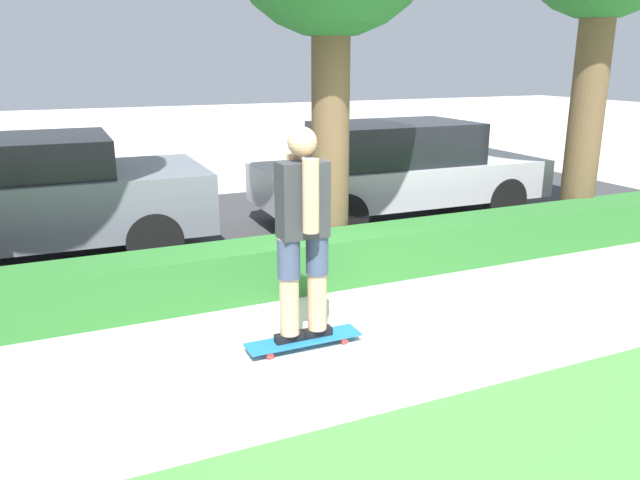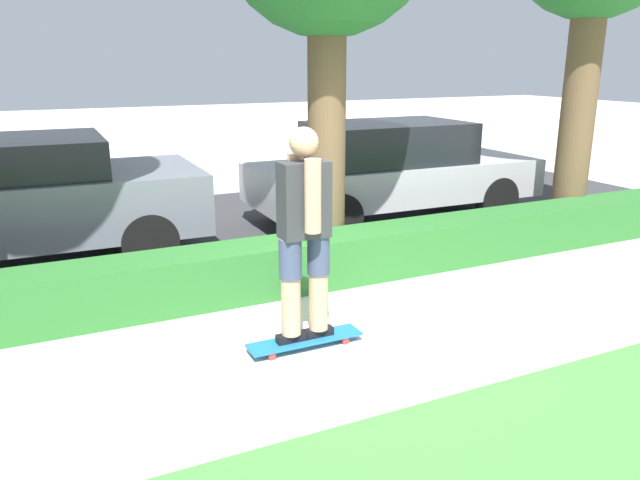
{
  "view_description": "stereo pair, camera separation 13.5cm",
  "coord_description": "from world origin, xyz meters",
  "px_view_note": "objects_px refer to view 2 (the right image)",
  "views": [
    {
      "loc": [
        -2.44,
        -4.33,
        2.39
      ],
      "look_at": [
        -0.22,
        0.6,
        0.82
      ],
      "focal_mm": 35.0,
      "sensor_mm": 36.0,
      "label": 1
    },
    {
      "loc": [
        -2.56,
        -4.27,
        2.39
      ],
      "look_at": [
        -0.22,
        0.6,
        0.82
      ],
      "focal_mm": 35.0,
      "sensor_mm": 36.0,
      "label": 2
    }
  ],
  "objects_px": {
    "skater_person": "(304,230)",
    "parked_car_front": "(20,198)",
    "skateboard": "(305,340)",
    "parked_car_middle": "(392,169)"
  },
  "relations": [
    {
      "from": "skater_person",
      "to": "parked_car_front",
      "type": "relative_size",
      "value": 0.43
    },
    {
      "from": "skater_person",
      "to": "skateboard",
      "type": "bearing_deg",
      "value": 165.96
    },
    {
      "from": "parked_car_front",
      "to": "parked_car_middle",
      "type": "xyz_separation_m",
      "value": [
        5.16,
        -0.08,
        -0.02
      ]
    },
    {
      "from": "parked_car_front",
      "to": "parked_car_middle",
      "type": "height_order",
      "value": "parked_car_front"
    },
    {
      "from": "skateboard",
      "to": "parked_car_middle",
      "type": "xyz_separation_m",
      "value": [
        3.07,
        3.54,
        0.72
      ]
    },
    {
      "from": "skater_person",
      "to": "parked_car_front",
      "type": "distance_m",
      "value": 4.18
    },
    {
      "from": "skater_person",
      "to": "parked_car_middle",
      "type": "xyz_separation_m",
      "value": [
        3.07,
        3.54,
        -0.26
      ]
    },
    {
      "from": "skateboard",
      "to": "skater_person",
      "type": "bearing_deg",
      "value": -14.04
    },
    {
      "from": "parked_car_middle",
      "to": "skateboard",
      "type": "bearing_deg",
      "value": -129.98
    },
    {
      "from": "skateboard",
      "to": "skater_person",
      "type": "relative_size",
      "value": 0.56
    }
  ]
}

